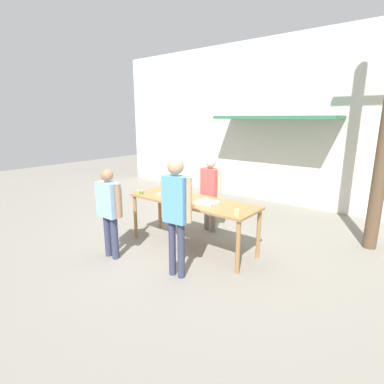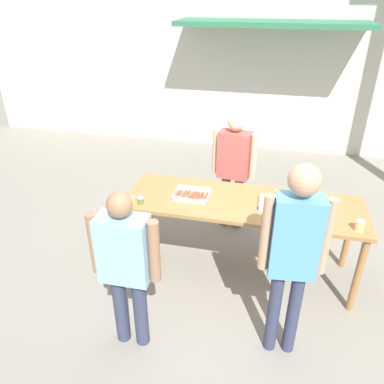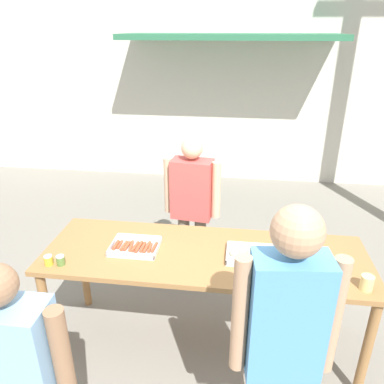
# 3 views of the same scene
# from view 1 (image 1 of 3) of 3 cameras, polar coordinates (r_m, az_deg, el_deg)

# --- Properties ---
(ground_plane) EXTENTS (24.00, 24.00, 0.00)m
(ground_plane) POSITION_cam_1_polar(r_m,az_deg,el_deg) (5.82, 0.00, -10.31)
(ground_plane) COLOR gray
(building_facade_back) EXTENTS (12.00, 1.11, 4.50)m
(building_facade_back) POSITION_cam_1_polar(r_m,az_deg,el_deg) (8.77, 16.84, 12.51)
(building_facade_back) COLOR beige
(building_facade_back) RESTS_ON ground
(serving_table) EXTENTS (2.51, 0.83, 0.92)m
(serving_table) POSITION_cam_1_polar(r_m,az_deg,el_deg) (5.53, 0.00, -2.50)
(serving_table) COLOR olive
(serving_table) RESTS_ON ground
(food_tray_sausages) EXTENTS (0.38, 0.30, 0.04)m
(food_tray_sausages) POSITION_cam_1_polar(r_m,az_deg,el_deg) (5.84, -4.30, -0.49)
(food_tray_sausages) COLOR silver
(food_tray_sausages) RESTS_ON serving_table
(food_tray_buns) EXTENTS (0.37, 0.29, 0.06)m
(food_tray_buns) POSITION_cam_1_polar(r_m,az_deg,el_deg) (5.28, 3.04, -1.98)
(food_tray_buns) COLOR silver
(food_tray_buns) RESTS_ON serving_table
(condiment_jar_mustard) EXTENTS (0.06, 0.06, 0.07)m
(condiment_jar_mustard) POSITION_cam_1_polar(r_m,az_deg,el_deg) (6.04, -10.20, 0.02)
(condiment_jar_mustard) COLOR gold
(condiment_jar_mustard) RESTS_ON serving_table
(condiment_jar_ketchup) EXTENTS (0.06, 0.06, 0.07)m
(condiment_jar_ketchup) POSITION_cam_1_polar(r_m,az_deg,el_deg) (5.98, -9.56, -0.09)
(condiment_jar_ketchup) COLOR #567A38
(condiment_jar_ketchup) RESTS_ON serving_table
(beer_cup) EXTENTS (0.09, 0.09, 0.10)m
(beer_cup) POSITION_cam_1_polar(r_m,az_deg,el_deg) (4.66, 8.51, -3.92)
(beer_cup) COLOR #DBC67A
(beer_cup) RESTS_ON serving_table
(person_server_behind_table) EXTENTS (0.57, 0.27, 1.59)m
(person_server_behind_table) POSITION_cam_1_polar(r_m,az_deg,el_deg) (6.33, 3.53, 0.73)
(person_server_behind_table) COLOR #756B5B
(person_server_behind_table) RESTS_ON ground
(person_customer_holding_hotdog) EXTENTS (0.60, 0.24, 1.57)m
(person_customer_holding_hotdog) POSITION_cam_1_polar(r_m,az_deg,el_deg) (5.28, -15.50, -2.66)
(person_customer_holding_hotdog) COLOR #333851
(person_customer_holding_hotdog) RESTS_ON ground
(person_customer_with_cup) EXTENTS (0.53, 0.24, 1.84)m
(person_customer_with_cup) POSITION_cam_1_polar(r_m,az_deg,el_deg) (4.41, -3.05, -2.73)
(person_customer_with_cup) COLOR #333851
(person_customer_with_cup) RESTS_ON ground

